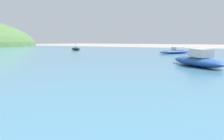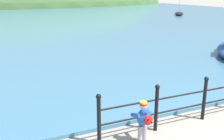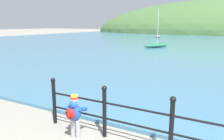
% 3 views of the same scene
% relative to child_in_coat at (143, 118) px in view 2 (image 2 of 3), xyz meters
% --- Properties ---
extents(water, '(80.00, 60.00, 0.10)m').
position_rel_child_in_coat_xyz_m(water, '(1.83, 30.86, -0.56)').
color(water, teal).
rests_on(water, ground).
extents(far_hillside, '(83.80, 46.09, 19.54)m').
position_rel_child_in_coat_xyz_m(far_hillside, '(1.83, 70.23, -0.61)').
color(far_hillside, '#476B38').
rests_on(far_hillside, ground).
extents(iron_railing, '(4.60, 0.12, 1.21)m').
position_rel_child_in_coat_xyz_m(iron_railing, '(1.31, 0.36, 0.04)').
color(iron_railing, black).
rests_on(iron_railing, ground).
extents(child_in_coat, '(0.41, 0.55, 1.00)m').
position_rel_child_in_coat_xyz_m(child_in_coat, '(0.00, 0.00, 0.00)').
color(child_in_coat, '#99999E').
rests_on(child_in_coat, ground).
extents(boat_blue_hull, '(3.09, 3.56, 4.34)m').
position_rel_child_in_coat_xyz_m(boat_blue_hull, '(21.17, 26.52, -0.27)').
color(boat_blue_hull, black).
rests_on(boat_blue_hull, water).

